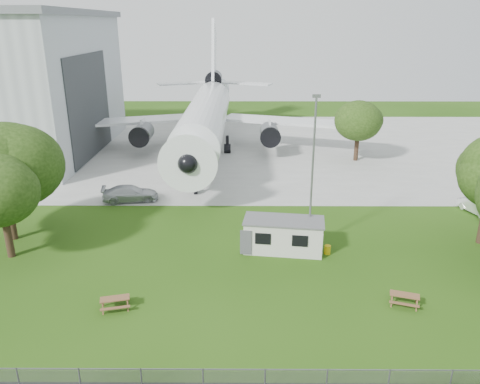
{
  "coord_description": "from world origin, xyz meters",
  "views": [
    {
      "loc": [
        2.89,
        -27.68,
        16.96
      ],
      "look_at": [
        2.69,
        8.0,
        4.0
      ],
      "focal_mm": 35.0,
      "sensor_mm": 36.0,
      "label": 1
    }
  ],
  "objects_px": {
    "airliner": "(207,114)",
    "picnic_west": "(116,308)",
    "picnic_east": "(403,305)",
    "site_cabin": "(284,235)"
  },
  "relations": [
    {
      "from": "airliner",
      "to": "picnic_west",
      "type": "height_order",
      "value": "airliner"
    },
    {
      "from": "picnic_west",
      "to": "picnic_east",
      "type": "bearing_deg",
      "value": -12.31
    },
    {
      "from": "airliner",
      "to": "picnic_west",
      "type": "distance_m",
      "value": 38.88
    },
    {
      "from": "airliner",
      "to": "picnic_west",
      "type": "relative_size",
      "value": 26.52
    },
    {
      "from": "airliner",
      "to": "picnic_west",
      "type": "bearing_deg",
      "value": -94.6
    },
    {
      "from": "picnic_west",
      "to": "picnic_east",
      "type": "distance_m",
      "value": 18.3
    },
    {
      "from": "site_cabin",
      "to": "picnic_west",
      "type": "height_order",
      "value": "site_cabin"
    },
    {
      "from": "site_cabin",
      "to": "picnic_west",
      "type": "bearing_deg",
      "value": -144.21
    },
    {
      "from": "picnic_west",
      "to": "picnic_east",
      "type": "relative_size",
      "value": 1.0
    },
    {
      "from": "site_cabin",
      "to": "picnic_east",
      "type": "height_order",
      "value": "site_cabin"
    }
  ]
}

